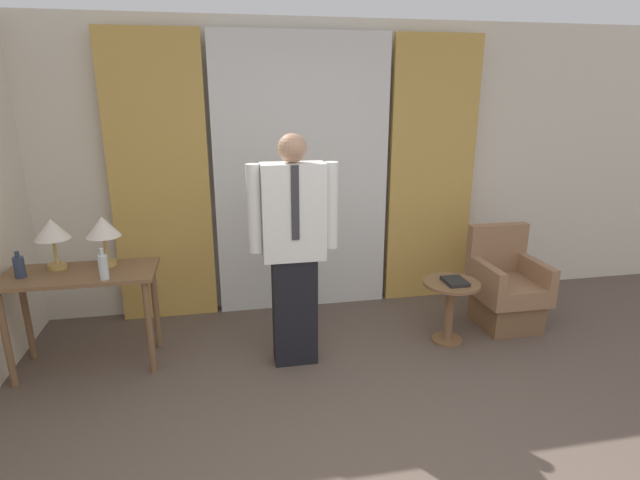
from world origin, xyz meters
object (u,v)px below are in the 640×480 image
Objects in this scene: bottle_by_lamp at (103,267)px; book at (455,281)px; table_lamp_left at (52,232)px; side_table at (450,301)px; bottle_near_edge at (19,267)px; armchair at (505,290)px; desk at (82,289)px; person at (294,244)px; table_lamp_right at (103,229)px.

book is (2.71, -0.01, -0.31)m from bottle_by_lamp.
side_table is at bearing -5.39° from table_lamp_left.
bottle_near_edge is 3.34m from side_table.
armchair is (3.94, 0.08, -0.52)m from bottle_near_edge.
side_table is at bearing -3.49° from desk.
table_lamp_left is 0.54m from bottle_by_lamp.
book is at bearing -55.47° from side_table.
person reaches higher than bottle_near_edge.
table_lamp_right is 0.72× the size of side_table.
bottle_by_lamp reaches higher than desk.
armchair reaches higher than side_table.
bottle_near_edge reaches higher than armchair.
side_table is (1.33, 0.07, -0.60)m from person.
bottle_near_edge is at bearing -165.32° from table_lamp_right.
armchair is (1.98, 0.29, -0.64)m from person.
armchair is at bearing 18.83° from side_table.
desk is at bearing 4.94° from bottle_near_edge.
bottle_near_edge is 3.33m from book.
person reaches higher than side_table.
bottle_by_lamp is 0.26× the size of armchair.
desk is 0.47m from table_lamp_left.
side_table is (-0.65, -0.22, 0.03)m from armchair.
side_table is (3.09, -0.29, -0.70)m from table_lamp_left.
table_lamp_left is 0.44× the size of armchair.
bottle_near_edge is (-0.21, -0.15, -0.21)m from table_lamp_left.
desk reaches higher than book.
person is at bearing -178.17° from book.
table_lamp_left is at bearing 174.61° from side_table.
table_lamp_right is 1.97× the size of bottle_near_edge.
table_lamp_left is at bearing 168.47° from person.
person is (1.36, -0.05, 0.10)m from bottle_by_lamp.
book is at bearing -5.80° from table_lamp_left.
table_lamp_right is 3.46m from armchair.
bottle_near_edge is at bearing -144.37° from table_lamp_left.
table_lamp_left is 0.22× the size of person.
side_table is at bearing 2.89° from person.
bottle_by_lamp is 3.39m from armchair.
bottle_by_lamp is 2.73m from book.
table_lamp_left is 0.36m from table_lamp_right.
side_table is at bearing 124.53° from book.
table_lamp_right reaches higher than armchair.
armchair is (3.56, 0.04, -0.31)m from desk.
side_table is at bearing -2.50° from bottle_near_edge.
desk is 0.47m from table_lamp_right.
person is (1.97, -0.21, 0.11)m from bottle_near_edge.
bottle_by_lamp reaches higher than side_table.
book is (3.11, -0.32, -0.51)m from table_lamp_left.
book is at bearing -0.24° from bottle_by_lamp.
bottle_near_edge is at bearing 165.40° from bottle_by_lamp.
table_lamp_right is 1.76× the size of book.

